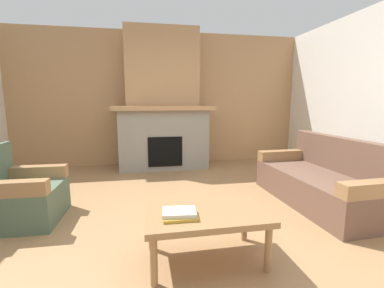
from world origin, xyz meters
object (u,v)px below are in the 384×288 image
Objects in this scene: fireplace at (163,109)px; couch at (323,182)px; armchair at (18,196)px; coffee_table at (206,218)px.

fireplace reaches higher than couch.
coffee_table is at bearing -30.19° from armchair.
armchair is (-1.77, -2.18, -0.87)m from fireplace.
coffee_table is (1.86, -1.08, 0.08)m from armchair.
coffee_table is at bearing -88.48° from fireplace.
armchair is at bearing 149.81° from coffee_table.
fireplace reaches higher than armchair.
fireplace is 3.35m from coffee_table.
fireplace is 1.48× the size of couch.
coffee_table is at bearing -152.40° from couch.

